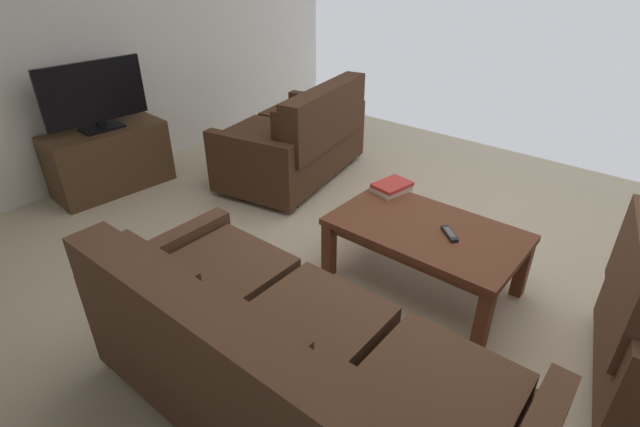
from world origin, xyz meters
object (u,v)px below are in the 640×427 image
coffee_table (426,236)px  tv_stand (110,159)px  flat_tv (94,95)px  sofa_main (285,369)px  tv_remote (449,234)px  loveseat_near (298,139)px  book_stack (392,187)px

coffee_table → tv_stand: 2.76m
tv_stand → flat_tv: flat_tv is taller
sofa_main → tv_remote: size_ratio=12.92×
flat_tv → tv_remote: flat_tv is taller
loveseat_near → sofa_main: bearing=130.7°
sofa_main → flat_tv: (2.76, -0.76, 0.47)m
sofa_main → coffee_table: sofa_main is taller
tv_stand → book_stack: tv_stand is taller
loveseat_near → book_stack: bearing=161.0°
coffee_table → tv_remote: size_ratio=7.40×
sofa_main → coffee_table: (0.05, -1.27, -0.00)m
tv_stand → tv_remote: (-2.85, -0.51, 0.16)m
coffee_table → tv_remote: 0.16m
sofa_main → book_stack: 1.60m
sofa_main → loveseat_near: bearing=-49.3°
flat_tv → book_stack: flat_tv is taller
sofa_main → book_stack: size_ratio=6.85×
sofa_main → tv_remote: bearing=-94.2°
flat_tv → tv_remote: 2.92m
tv_stand → tv_remote: 2.90m
flat_tv → loveseat_near: bearing=-132.0°
flat_tv → tv_remote: (-2.85, -0.51, -0.39)m
coffee_table → book_stack: (0.41, -0.27, 0.09)m
flat_tv → book_stack: 2.45m
sofa_main → loveseat_near: (1.68, -1.95, 0.01)m
coffee_table → tv_stand: tv_stand is taller
tv_remote → coffee_table: bearing=-0.4°
loveseat_near → flat_tv: (1.08, 1.20, 0.46)m
coffee_table → tv_stand: (2.71, 0.51, -0.08)m
loveseat_near → flat_tv: bearing=48.0°
sofa_main → tv_stand: (2.76, -0.76, -0.08)m
tv_remote → flat_tv: bearing=10.1°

